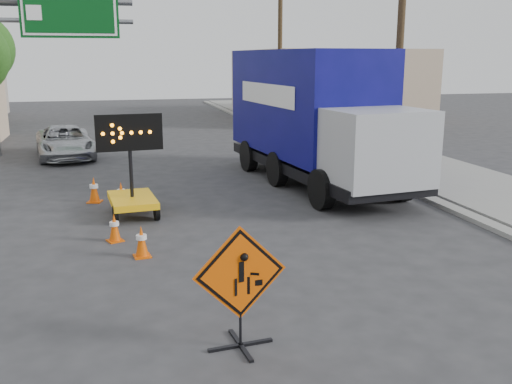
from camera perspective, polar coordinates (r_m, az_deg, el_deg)
name	(u,v)px	position (r m, az deg, el deg)	size (l,w,h in m)	color
ground	(239,321)	(9.37, -1.74, -12.72)	(100.00, 100.00, 0.00)	#2D2D30
curb_right	(322,152)	(25.25, 6.57, 4.01)	(0.40, 60.00, 0.12)	gray
sidewalk_right	(370,149)	(26.16, 11.29, 4.20)	(4.00, 60.00, 0.15)	gray
building_right_far	(323,84)	(41.04, 6.68, 10.72)	(10.00, 14.00, 4.60)	tan
highway_gantry	(38,34)	(26.31, -20.98, 14.57)	(6.18, 0.38, 6.90)	slate
utility_pole_near	(400,40)	(20.72, 14.21, 14.52)	(1.80, 0.26, 9.00)	#3F311B
utility_pole_far	(280,47)	(33.69, 2.41, 14.30)	(1.80, 0.26, 9.00)	#3F311B
construction_sign	(240,285)	(8.21, -1.60, -9.24)	(1.38, 0.98, 1.84)	black
arrow_board	(132,193)	(15.43, -12.29, -0.11)	(1.71, 1.98, 2.70)	#F4B10D
pickup_truck	(65,142)	(25.19, -18.55, 4.76)	(2.19, 4.75, 1.32)	#B3B6BB
box_truck	(315,124)	(18.91, 5.92, 6.76)	(3.66, 9.40, 4.35)	black
cone_a	(142,241)	(12.27, -11.38, -4.85)	(0.39, 0.39, 0.69)	#D94D04
cone_b	(114,227)	(13.43, -13.97, -3.45)	(0.43, 0.43, 0.66)	#D94D04
cone_c	(121,194)	(16.49, -13.33, -0.22)	(0.41, 0.41, 0.71)	#D94D04
cone_d	(94,190)	(17.17, -15.89, 0.23)	(0.48, 0.48, 0.75)	#D94D04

